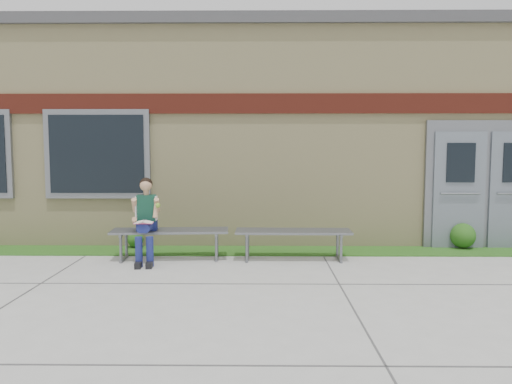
{
  "coord_description": "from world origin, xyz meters",
  "views": [
    {
      "loc": [
        -0.04,
        -6.02,
        1.82
      ],
      "look_at": [
        -0.13,
        1.7,
        1.13
      ],
      "focal_mm": 35.0,
      "sensor_mm": 36.0,
      "label": 1
    }
  ],
  "objects": [
    {
      "name": "ground",
      "position": [
        0.0,
        0.0,
        0.0
      ],
      "size": [
        80.0,
        80.0,
        0.0
      ],
      "primitive_type": "plane",
      "color": "#9E9E99",
      "rests_on": "ground"
    },
    {
      "name": "grass_strip",
      "position": [
        0.0,
        2.6,
        0.01
      ],
      "size": [
        16.0,
        0.8,
        0.02
      ],
      "primitive_type": "cube",
      "color": "#1A4311",
      "rests_on": "ground"
    },
    {
      "name": "school_building",
      "position": [
        -0.0,
        5.99,
        2.1
      ],
      "size": [
        16.2,
        6.22,
        4.2
      ],
      "color": "beige",
      "rests_on": "ground"
    },
    {
      "name": "bench_left",
      "position": [
        -1.52,
        1.97,
        0.38
      ],
      "size": [
        1.91,
        0.64,
        0.49
      ],
      "rotation": [
        0.0,
        0.0,
        0.06
      ],
      "color": "slate",
      "rests_on": "ground"
    },
    {
      "name": "bench_right",
      "position": [
        0.48,
        1.97,
        0.37
      ],
      "size": [
        1.87,
        0.54,
        0.48
      ],
      "rotation": [
        0.0,
        0.0,
        -0.01
      ],
      "color": "slate",
      "rests_on": "ground"
    },
    {
      "name": "girl",
      "position": [
        -1.87,
        1.77,
        0.72
      ],
      "size": [
        0.48,
        0.78,
        1.34
      ],
      "rotation": [
        0.0,
        0.0,
        0.09
      ],
      "color": "#161755",
      "rests_on": "ground"
    },
    {
      "name": "shrub_mid",
      "position": [
        -2.32,
        2.85,
        0.17
      ],
      "size": [
        0.29,
        0.29,
        0.29
      ],
      "primitive_type": "sphere",
      "color": "#1A4311",
      "rests_on": "grass_strip"
    },
    {
      "name": "shrub_east",
      "position": [
        3.57,
        2.85,
        0.24
      ],
      "size": [
        0.45,
        0.45,
        0.45
      ],
      "primitive_type": "sphere",
      "color": "#1A4311",
      "rests_on": "grass_strip"
    }
  ]
}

